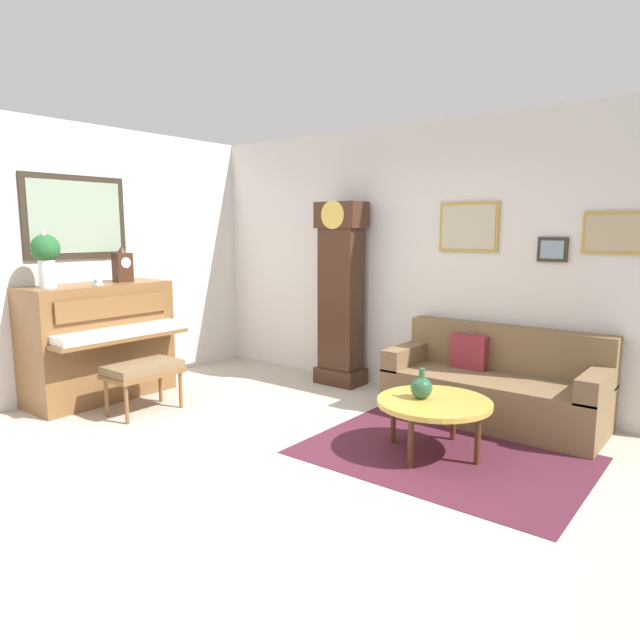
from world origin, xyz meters
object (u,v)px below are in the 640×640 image
object	(u,v)px
green_jug	(421,388)
flower_vase	(46,254)
coffee_table	(434,404)
mantel_clock	(123,265)
piano	(100,341)
piano_bench	(143,371)
couch	(495,386)
grandfather_clock	(341,299)
teacup	(98,283)

from	to	relation	value
green_jug	flower_vase	bearing A→B (deg)	-159.49
coffee_table	mantel_clock	xyz separation A→B (m)	(-3.38, -0.45, 0.96)
piano	piano_bench	distance (m)	0.77
couch	mantel_clock	xyz separation A→B (m)	(-3.45, -1.52, 1.04)
coffee_table	flower_vase	size ratio (longest dim) A/B	1.52
grandfather_clock	teacup	size ratio (longest dim) A/B	17.50
green_jug	grandfather_clock	bearing A→B (deg)	143.59
flower_vase	teacup	world-z (taller)	flower_vase
coffee_table	couch	bearing A→B (deg)	86.11
piano	coffee_table	world-z (taller)	piano
grandfather_clock	flower_vase	size ratio (longest dim) A/B	3.50
piano	mantel_clock	distance (m)	0.82
couch	grandfather_clock	bearing A→B (deg)	175.85
mantel_clock	grandfather_clock	bearing A→B (deg)	45.70
coffee_table	teacup	bearing A→B (deg)	-166.00
flower_vase	mantel_clock	bearing A→B (deg)	89.96
piano_bench	couch	size ratio (longest dim) A/B	0.37
piano_bench	green_jug	bearing A→B (deg)	16.51
couch	flower_vase	world-z (taller)	flower_vase
mantel_clock	teacup	size ratio (longest dim) A/B	3.28
coffee_table	teacup	xyz separation A→B (m)	(-3.26, -0.81, 0.81)
mantel_clock	green_jug	distance (m)	3.41
piano	piano_bench	world-z (taller)	piano
piano_bench	coffee_table	bearing A→B (deg)	16.39
piano_bench	mantel_clock	bearing A→B (deg)	156.57
grandfather_clock	couch	distance (m)	1.95
teacup	flower_vase	bearing A→B (deg)	-105.40
teacup	green_jug	xyz separation A→B (m)	(3.16, 0.79, -0.69)
piano	grandfather_clock	bearing A→B (deg)	50.55
piano_bench	flower_vase	xyz separation A→B (m)	(-0.75, -0.48, 1.09)
teacup	grandfather_clock	bearing A→B (deg)	53.43
grandfather_clock	couch	bearing A→B (deg)	-4.15
mantel_clock	teacup	distance (m)	0.41
flower_vase	green_jug	size ratio (longest dim) A/B	2.42
piano_bench	green_jug	world-z (taller)	green_jug
piano_bench	green_jug	size ratio (longest dim) A/B	2.92
grandfather_clock	coffee_table	bearing A→B (deg)	-34.29
grandfather_clock	green_jug	distance (m)	2.11
coffee_table	mantel_clock	bearing A→B (deg)	-172.38
coffee_table	teacup	distance (m)	3.45
mantel_clock	coffee_table	bearing A→B (deg)	7.62
grandfather_clock	coffee_table	size ratio (longest dim) A/B	2.31
coffee_table	grandfather_clock	bearing A→B (deg)	145.71
piano	green_jug	size ratio (longest dim) A/B	6.00
piano	flower_vase	bearing A→B (deg)	-89.84
piano_bench	coffee_table	world-z (taller)	piano_bench
grandfather_clock	coffee_table	xyz separation A→B (m)	(1.76, -1.20, -0.57)
flower_vase	coffee_table	bearing A→B (deg)	20.30
green_jug	mantel_clock	bearing A→B (deg)	-172.56
flower_vase	grandfather_clock	bearing A→B (deg)	56.63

